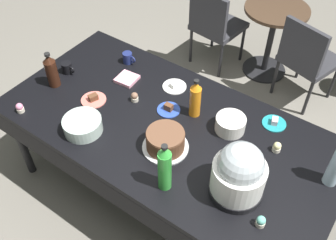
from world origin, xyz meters
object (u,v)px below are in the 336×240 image
(dessert_plate_cobalt, at_px, (169,109))
(soda_bottle_cola, at_px, (51,71))
(dessert_plate_coral, at_px, (93,99))
(maroon_chair_right, at_px, (307,57))
(cupcake_cocoa, at_px, (135,97))
(coffee_mug_navy, at_px, (128,58))
(cupcake_rose, at_px, (261,221))
(maroon_chair_left, at_px, (215,23))
(slow_cooker, at_px, (239,173))
(soda_bottle_orange_juice, at_px, (195,99))
(potluck_table, at_px, (168,132))
(cupcake_vanilla, at_px, (20,108))
(coffee_mug_black, at_px, (67,68))
(soda_bottle_lime_soda, at_px, (165,168))
(round_cafe_table, at_px, (273,29))
(cupcake_lemon, at_px, (277,147))
(ceramic_snack_bowl, at_px, (230,124))
(dessert_plate_teal, at_px, (274,123))
(dessert_plate_white, at_px, (174,86))
(glass_salad_bowl, at_px, (83,125))

(dessert_plate_cobalt, bearing_deg, soda_bottle_cola, -162.71)
(dessert_plate_coral, xyz_separation_m, maroon_chair_right, (0.93, 1.68, -0.27))
(cupcake_cocoa, xyz_separation_m, coffee_mug_navy, (-0.30, 0.30, 0.01))
(cupcake_rose, bearing_deg, maroon_chair_right, 102.32)
(soda_bottle_cola, bearing_deg, maroon_chair_left, 79.18)
(slow_cooker, xyz_separation_m, soda_bottle_orange_juice, (-0.51, 0.38, -0.03))
(slow_cooker, relative_size, dessert_plate_cobalt, 2.34)
(potluck_table, distance_m, cupcake_vanilla, 0.99)
(potluck_table, xyz_separation_m, coffee_mug_black, (-0.91, 0.01, 0.10))
(potluck_table, distance_m, coffee_mug_black, 0.91)
(potluck_table, height_order, soda_bottle_lime_soda, soda_bottle_lime_soda)
(slow_cooker, xyz_separation_m, round_cafe_table, (-0.64, 1.99, -0.42))
(cupcake_lemon, distance_m, cupcake_vanilla, 1.66)
(potluck_table, xyz_separation_m, ceramic_snack_bowl, (0.34, 0.20, 0.11))
(soda_bottle_lime_soda, xyz_separation_m, maroon_chair_right, (0.13, 1.96, -0.42))
(soda_bottle_orange_juice, relative_size, soda_bottle_cola, 1.06)
(dessert_plate_cobalt, xyz_separation_m, maroon_chair_left, (-0.48, 1.46, -0.27))
(cupcake_vanilla, bearing_deg, round_cafe_table, 70.12)
(slow_cooker, bearing_deg, maroon_chair_left, 122.94)
(soda_bottle_lime_soda, distance_m, soda_bottle_orange_juice, 0.60)
(coffee_mug_navy, bearing_deg, dessert_plate_cobalt, -24.16)
(dessert_plate_cobalt, distance_m, dessert_plate_coral, 0.52)
(cupcake_cocoa, bearing_deg, soda_bottle_cola, -160.88)
(maroon_chair_left, bearing_deg, ceramic_snack_bowl, -57.01)
(potluck_table, relative_size, coffee_mug_black, 19.51)
(coffee_mug_navy, bearing_deg, maroon_chair_left, 86.99)
(potluck_table, distance_m, slow_cooker, 0.66)
(dessert_plate_teal, xyz_separation_m, maroon_chair_left, (-1.11, 1.17, -0.27))
(maroon_chair_right, height_order, round_cafe_table, maroon_chair_right)
(cupcake_rose, relative_size, maroon_chair_left, 0.08)
(dessert_plate_white, xyz_separation_m, dessert_plate_coral, (-0.37, -0.43, 0.00))
(dessert_plate_coral, bearing_deg, maroon_chair_left, 90.34)
(soda_bottle_orange_juice, bearing_deg, cupcake_cocoa, -162.34)
(dessert_plate_teal, height_order, cupcake_lemon, cupcake_lemon)
(potluck_table, bearing_deg, dessert_plate_coral, -169.55)
(cupcake_rose, height_order, cupcake_cocoa, same)
(cupcake_rose, distance_m, soda_bottle_orange_juice, 0.86)
(coffee_mug_black, bearing_deg, slow_cooker, -7.82)
(coffee_mug_navy, distance_m, maroon_chair_right, 1.61)
(coffee_mug_navy, height_order, maroon_chair_left, maroon_chair_left)
(dessert_plate_white, distance_m, dessert_plate_coral, 0.57)
(dessert_plate_teal, bearing_deg, cupcake_lemon, -62.44)
(glass_salad_bowl, relative_size, coffee_mug_black, 2.17)
(glass_salad_bowl, xyz_separation_m, dessert_plate_white, (0.23, 0.67, -0.04))
(potluck_table, xyz_separation_m, dessert_plate_white, (-0.18, 0.33, 0.07))
(dessert_plate_coral, bearing_deg, cupcake_cocoa, 35.00)
(ceramic_snack_bowl, bearing_deg, cupcake_rose, -47.66)
(dessert_plate_cobalt, xyz_separation_m, coffee_mug_black, (-0.83, -0.10, 0.03))
(cupcake_vanilla, relative_size, coffee_mug_navy, 0.61)
(soda_bottle_orange_juice, bearing_deg, soda_bottle_lime_soda, -73.38)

